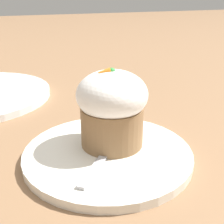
{
  "coord_description": "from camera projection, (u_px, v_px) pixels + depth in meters",
  "views": [
    {
      "loc": [
        0.1,
        0.34,
        0.21
      ],
      "look_at": [
        -0.01,
        -0.02,
        0.06
      ],
      "focal_mm": 50.0,
      "sensor_mm": 36.0,
      "label": 1
    }
  ],
  "objects": [
    {
      "name": "carrot_cake",
      "position": [
        112.0,
        107.0,
        0.4
      ],
      "size": [
        0.09,
        0.09,
        0.11
      ],
      "color": "olive",
      "rests_on": "dessert_plate"
    },
    {
      "name": "ground_plane",
      "position": [
        108.0,
        158.0,
        0.41
      ],
      "size": [
        4.0,
        4.0,
        0.0
      ],
      "primitive_type": "plane",
      "color": "#846042"
    },
    {
      "name": "dessert_plate",
      "position": [
        108.0,
        154.0,
        0.41
      ],
      "size": [
        0.22,
        0.22,
        0.01
      ],
      "color": "white",
      "rests_on": "ground_plane"
    },
    {
      "name": "spoon",
      "position": [
        107.0,
        152.0,
        0.39
      ],
      "size": [
        0.09,
        0.1,
        0.01
      ],
      "color": "#B7B7BC",
      "rests_on": "dessert_plate"
    }
  ]
}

